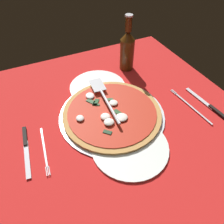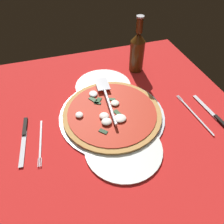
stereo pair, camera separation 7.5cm
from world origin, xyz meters
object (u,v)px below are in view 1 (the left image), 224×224
(place_setting_far, at_px, (35,149))
(pizza_server, at_px, (104,97))
(dinner_plate_right, at_px, (97,87))
(dinner_plate_left, at_px, (130,146))
(place_setting_near, at_px, (199,106))
(pizza, at_px, (112,113))
(beer_bottle, at_px, (127,49))

(place_setting_far, bearing_deg, pizza_server, 114.01)
(dinner_plate_right, xyz_separation_m, pizza_server, (-0.11, 0.01, 0.03))
(dinner_plate_right, bearing_deg, dinner_plate_left, 176.13)
(place_setting_near, bearing_deg, pizza, 68.74)
(place_setting_far, relative_size, beer_bottle, 0.87)
(pizza, xyz_separation_m, beer_bottle, (0.24, -0.19, 0.08))
(pizza_server, relative_size, place_setting_far, 1.26)
(pizza, bearing_deg, pizza_server, -0.28)
(pizza, xyz_separation_m, place_setting_near, (-0.10, -0.32, -0.01))
(pizza_server, bearing_deg, beer_bottle, -42.53)
(pizza, xyz_separation_m, pizza_server, (0.06, -0.00, 0.02))
(dinner_plate_right, height_order, place_setting_far, place_setting_far)
(pizza_server, bearing_deg, dinner_plate_right, -3.51)
(pizza_server, distance_m, place_setting_far, 0.30)
(dinner_plate_left, distance_m, dinner_plate_right, 0.32)
(beer_bottle, bearing_deg, pizza, 142.14)
(dinner_plate_left, xyz_separation_m, pizza, (0.15, -0.01, 0.01))
(place_setting_far, distance_m, beer_bottle, 0.55)
(dinner_plate_right, xyz_separation_m, place_setting_near, (-0.27, -0.30, -0.00))
(dinner_plate_right, bearing_deg, pizza_server, 172.71)
(place_setting_near, bearing_deg, pizza_server, 59.02)
(dinner_plate_left, bearing_deg, dinner_plate_right, -3.87)
(dinner_plate_right, distance_m, beer_bottle, 0.21)
(pizza_server, xyz_separation_m, place_setting_far, (-0.09, 0.28, -0.04))
(pizza_server, xyz_separation_m, beer_bottle, (0.18, -0.19, 0.06))
(pizza_server, bearing_deg, place_setting_near, -113.55)
(pizza, distance_m, beer_bottle, 0.32)
(place_setting_far, bearing_deg, place_setting_near, 88.83)
(place_setting_far, bearing_deg, dinner_plate_left, 71.79)
(pizza_server, height_order, place_setting_near, pizza_server)
(dinner_plate_right, relative_size, pizza, 0.65)
(pizza, relative_size, place_setting_near, 1.62)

